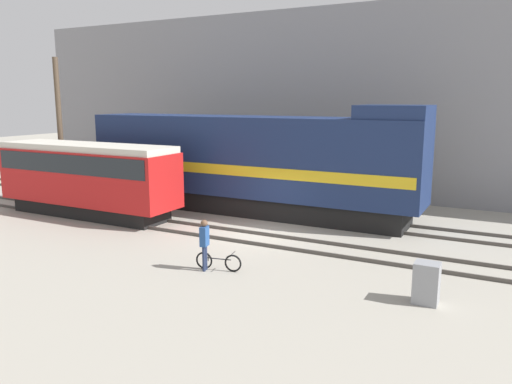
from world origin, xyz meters
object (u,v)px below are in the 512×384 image
object	(u,v)px
person	(204,240)
utility_pole_left	(60,130)
freight_locomotive	(249,163)
signal_box	(426,283)
bicycle	(218,262)
streetcar	(88,175)

from	to	relation	value
person	utility_pole_left	world-z (taller)	utility_pole_left
freight_locomotive	signal_box	xyz separation A→B (m)	(9.95, -7.87, -1.97)
freight_locomotive	bicycle	world-z (taller)	freight_locomotive
person	signal_box	xyz separation A→B (m)	(7.10, 0.62, -0.49)
bicycle	person	world-z (taller)	person
freight_locomotive	streetcar	bearing A→B (deg)	-147.06
freight_locomotive	signal_box	bearing A→B (deg)	-38.33
bicycle	signal_box	xyz separation A→B (m)	(6.70, 0.39, 0.29)
utility_pole_left	signal_box	bearing A→B (deg)	-15.26
freight_locomotive	streetcar	xyz separation A→B (m)	(-6.71, -4.35, -0.52)
bicycle	person	distance (m)	0.91
streetcar	signal_box	xyz separation A→B (m)	(16.66, -3.52, -1.45)
streetcar	signal_box	bearing A→B (deg)	-11.92
bicycle	signal_box	world-z (taller)	signal_box
signal_box	person	bearing A→B (deg)	-175.03
freight_locomotive	signal_box	distance (m)	12.84
streetcar	bicycle	size ratio (longest dim) A/B	5.97
person	utility_pole_left	size ratio (longest dim) A/B	0.22
freight_locomotive	streetcar	distance (m)	8.02
freight_locomotive	bicycle	size ratio (longest dim) A/B	10.74
person	bicycle	bearing A→B (deg)	29.52
freight_locomotive	utility_pole_left	size ratio (longest dim) A/B	2.19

